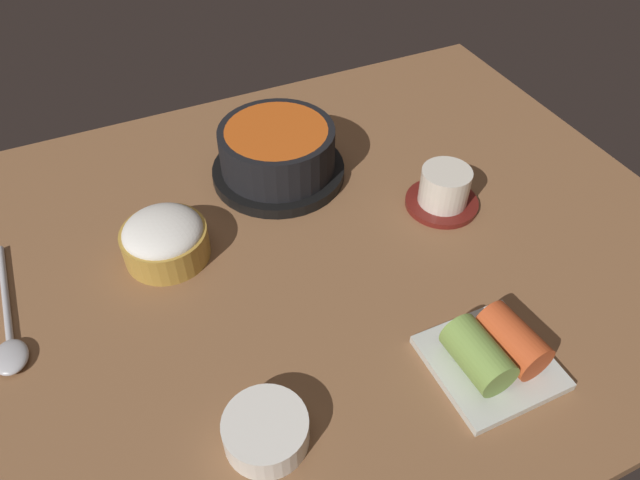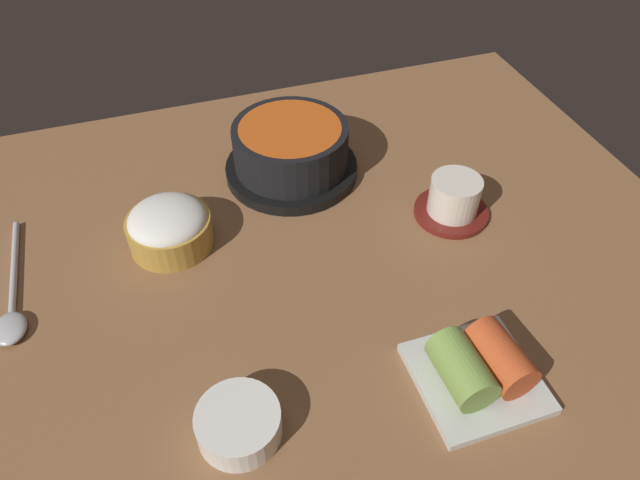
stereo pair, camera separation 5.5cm
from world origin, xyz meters
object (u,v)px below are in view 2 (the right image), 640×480
object	(u,v)px
stone_pot	(291,151)
tea_cup_with_saucer	(454,200)
rice_bowl	(169,226)
spoon	(11,308)
side_bowl_near	(239,423)
kimchi_plate	(479,368)

from	to	relation	value
stone_pot	tea_cup_with_saucer	world-z (taller)	stone_pot
stone_pot	tea_cup_with_saucer	xyz separation A→B (cm)	(17.55, -15.19, -1.22)
rice_bowl	spoon	bearing A→B (deg)	-164.41
side_bowl_near	kimchi_plate	bearing A→B (deg)	-4.98
stone_pot	side_bowl_near	world-z (taller)	stone_pot
side_bowl_near	stone_pot	bearing A→B (deg)	66.44
stone_pot	kimchi_plate	bearing A→B (deg)	-78.15
side_bowl_near	spoon	size ratio (longest dim) A/B	0.40
tea_cup_with_saucer	kimchi_plate	bearing A→B (deg)	-111.91
spoon	stone_pot	bearing A→B (deg)	20.85
stone_pot	rice_bowl	size ratio (longest dim) A/B	1.79
stone_pot	tea_cup_with_saucer	bearing A→B (deg)	-40.88
tea_cup_with_saucer	side_bowl_near	size ratio (longest dim) A/B	1.21
tea_cup_with_saucer	side_bowl_near	bearing A→B (deg)	-147.46
stone_pot	spoon	distance (cm)	39.81
kimchi_plate	side_bowl_near	world-z (taller)	kimchi_plate
kimchi_plate	tea_cup_with_saucer	bearing A→B (deg)	68.09
rice_bowl	kimchi_plate	world-z (taller)	rice_bowl
kimchi_plate	side_bowl_near	size ratio (longest dim) A/B	1.49
kimchi_plate	stone_pot	bearing A→B (deg)	101.85
kimchi_plate	spoon	size ratio (longest dim) A/B	0.60
stone_pot	tea_cup_with_saucer	size ratio (longest dim) A/B	1.91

